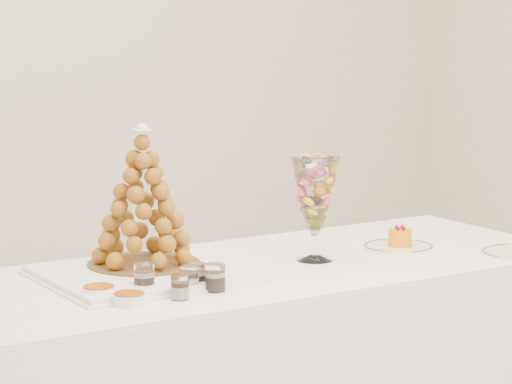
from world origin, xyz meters
TOP-DOWN VIEW (x-y plane):
  - lace_tray at (-0.30, 0.23)m, footprint 0.66×0.50m
  - macaron_vase at (0.20, 0.16)m, footprint 0.15×0.15m
  - cake_plate at (0.53, 0.15)m, footprint 0.23×0.23m
  - verrine_a at (-0.43, 0.09)m, footprint 0.06×0.06m
  - verrine_b at (-0.32, 0.02)m, footprint 0.06×0.06m
  - verrine_c at (-0.28, 0.04)m, footprint 0.05×0.05m
  - verrine_d at (-0.39, -0.04)m, footprint 0.06×0.06m
  - verrine_e at (-0.26, -0.02)m, footprint 0.07×0.07m
  - ramekin_back at (-0.56, 0.09)m, footprint 0.09×0.09m
  - ramekin_front at (-0.53, -0.02)m, footprint 0.09×0.09m
  - croquembouche at (-0.31, 0.31)m, footprint 0.33×0.33m
  - mousse_cake at (0.53, 0.15)m, footprint 0.08×0.08m

SIDE VIEW (x-z plane):
  - cake_plate at x=0.53m, z-range 0.76..0.77m
  - lace_tray at x=-0.30m, z-range 0.76..0.78m
  - ramekin_front at x=-0.53m, z-range 0.76..0.79m
  - ramekin_back at x=-0.56m, z-range 0.76..0.79m
  - verrine_d at x=-0.39m, z-range 0.76..0.82m
  - verrine_c at x=-0.28m, z-range 0.76..0.83m
  - verrine_b at x=-0.32m, z-range 0.76..0.83m
  - mousse_cake at x=0.53m, z-range 0.76..0.83m
  - verrine_e at x=-0.26m, z-range 0.76..0.83m
  - verrine_a at x=-0.43m, z-range 0.76..0.84m
  - macaron_vase at x=0.20m, z-range 0.81..1.12m
  - croquembouche at x=-0.31m, z-range 0.77..1.19m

